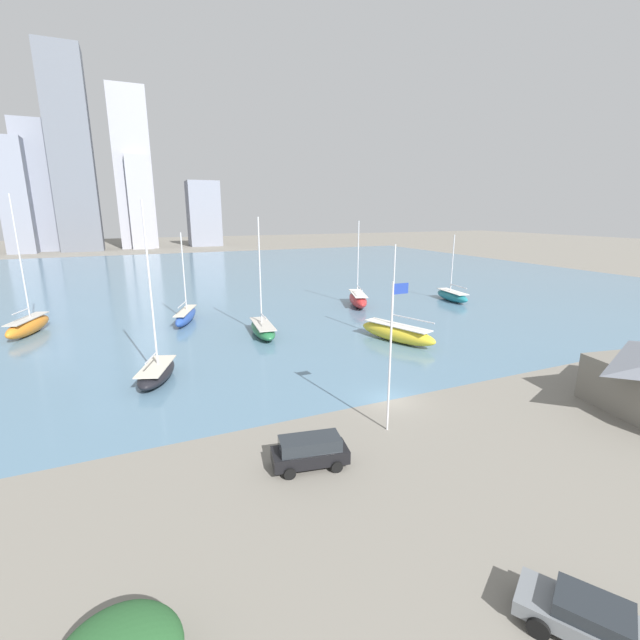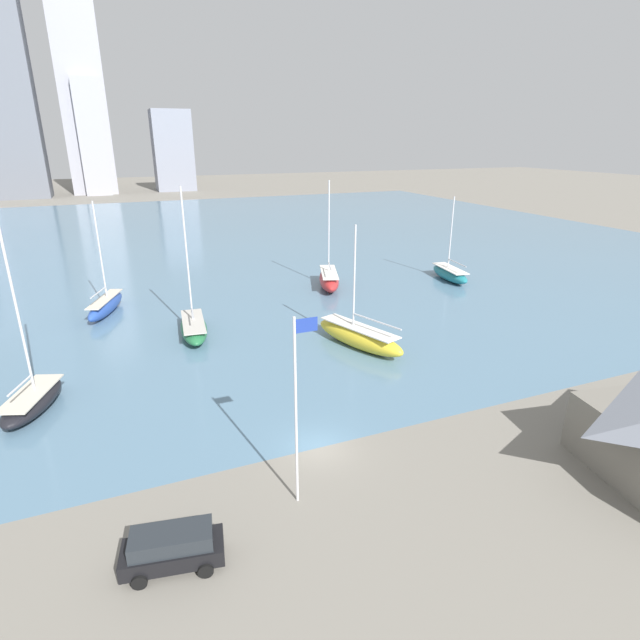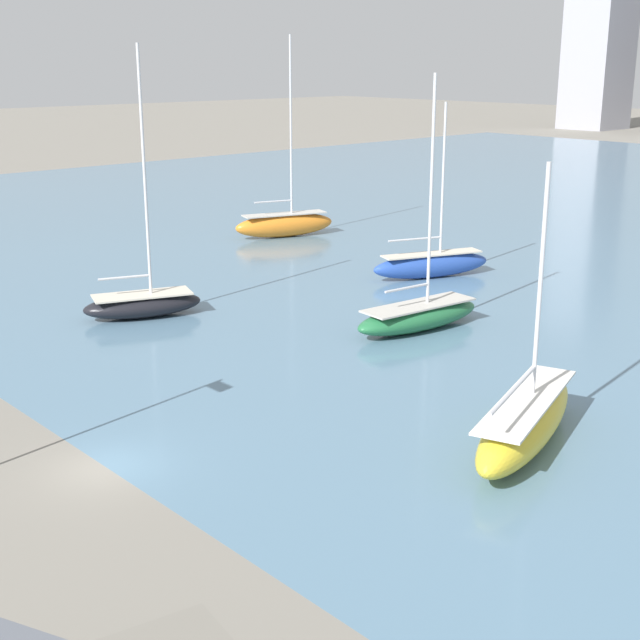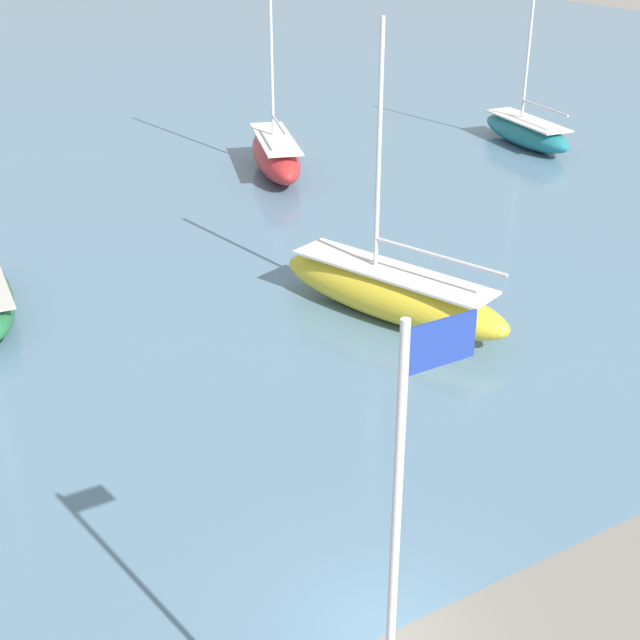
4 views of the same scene
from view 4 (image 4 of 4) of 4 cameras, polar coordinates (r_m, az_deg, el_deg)
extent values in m
plane|color=gray|center=(21.52, 4.12, -19.49)|extent=(500.00, 500.00, 0.00)
cylinder|color=silver|center=(14.35, 4.57, -18.99)|extent=(0.14, 0.14, 10.45)
cube|color=#1E3899|center=(11.83, 7.84, -1.42)|extent=(1.10, 0.03, 0.70)
ellipsoid|color=#B72828|center=(52.47, -2.85, 10.45)|extent=(5.27, 9.37, 2.13)
cube|color=silver|center=(52.20, -2.88, 11.52)|extent=(4.32, 7.68, 0.10)
cube|color=#2D2D33|center=(52.63, -2.84, 9.84)|extent=(0.69, 1.60, 0.96)
cylinder|color=silver|center=(51.71, -3.15, 17.84)|extent=(0.18, 0.18, 11.33)
cylinder|color=silver|center=(50.45, -2.63, 12.35)|extent=(1.59, 4.23, 0.14)
ellipsoid|color=#1E757F|center=(59.86, 13.05, 11.60)|extent=(3.55, 8.65, 1.68)
cube|color=silver|center=(59.67, 13.13, 12.33)|extent=(2.91, 7.10, 0.10)
cube|color=#2D2D33|center=(59.98, 13.01, 11.17)|extent=(0.36, 1.52, 0.76)
cylinder|color=silver|center=(59.26, 13.25, 16.95)|extent=(0.18, 0.18, 9.43)
cylinder|color=silver|center=(58.12, 14.21, 13.02)|extent=(0.77, 4.56, 0.14)
ellipsoid|color=yellow|center=(34.60, 4.56, 1.67)|extent=(5.62, 10.50, 2.02)
cube|color=silver|center=(34.21, 4.62, 3.13)|extent=(4.61, 8.61, 0.10)
cube|color=#2D2D33|center=(34.83, 4.53, 0.84)|extent=(0.77, 1.81, 0.91)
cylinder|color=silver|center=(33.09, 3.80, 10.92)|extent=(0.18, 0.18, 9.23)
cylinder|color=silver|center=(32.75, 7.60, 4.07)|extent=(2.02, 5.35, 0.14)
camera|label=1|loc=(17.44, -179.27, -28.47)|focal=24.00mm
camera|label=2|loc=(12.90, 154.27, -11.14)|focal=28.00mm
camera|label=3|loc=(37.43, 65.25, 10.93)|focal=50.00mm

